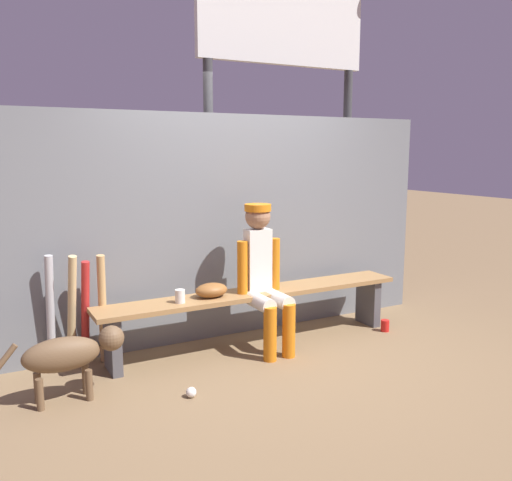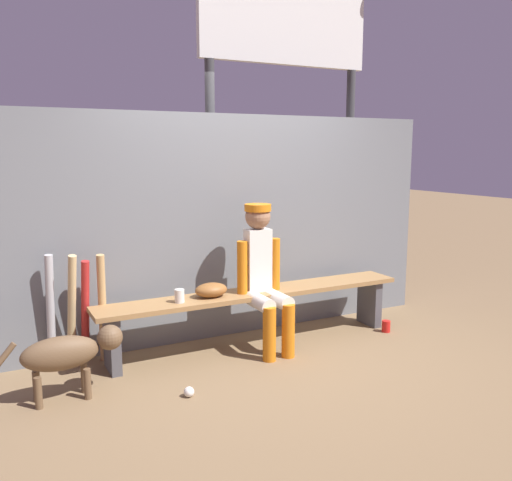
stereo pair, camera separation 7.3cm
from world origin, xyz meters
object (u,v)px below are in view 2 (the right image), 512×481
Objects in this scene: player_seated at (264,271)px; bat_aluminum_red at (85,312)px; dog at (69,353)px; bat_wood_natural at (72,311)px; bat_wood_tan at (102,309)px; cup_on_ground at (386,326)px; baseball at (189,392)px; cup_on_bench at (179,296)px; baseball_glove at (211,290)px; bat_aluminum_silver at (51,312)px; scoreboard at (290,68)px; dugout_bench at (256,302)px.

player_seated is 1.50m from bat_aluminum_red.
bat_wood_natural is at bearing 78.79° from dog.
cup_on_ground is at bearing -10.39° from bat_wood_tan.
bat_wood_tan is 0.97× the size of bat_wood_natural.
bat_aluminum_red is 0.64m from dog.
cup_on_bench is (0.18, 0.67, 0.51)m from baseball.
baseball_glove reaches higher than cup_on_ground.
cup_on_ground is at bearing -10.46° from bat_aluminum_silver.
bat_aluminum_silver is 0.25× the size of scoreboard.
cup_on_bench is at bearing -176.71° from dugout_bench.
bat_wood_tan is 1.08m from baseball.
dog is at bearing -161.07° from cup_on_bench.
bat_wood_natural is 1.02× the size of bat_aluminum_silver.
baseball_glove is 1.12m from bat_wood_natural.
baseball_glove is at bearing 180.00° from dugout_bench.
bat_aluminum_silver is at bearing 93.30° from dog.
bat_wood_natural reaches higher than bat_aluminum_silver.
scoreboard is at bearing 21.22° from bat_aluminum_red.
bat_wood_natural reaches higher than bat_aluminum_red.
baseball is at bearing -146.74° from player_seated.
cup_on_bench is (0.80, -0.26, 0.08)m from bat_wood_natural.
dugout_bench is 3.02× the size of bat_wood_natural.
dugout_bench is 2.72m from scoreboard.
baseball_glove is at bearing -140.84° from scoreboard.
bat_aluminum_silver is at bearing 169.11° from bat_wood_tan.
dugout_bench is 0.46m from baseball_glove.
bat_wood_tan is (-0.86, 0.21, -0.10)m from baseball_glove.
player_seated is at bearing -128.04° from scoreboard.
cup_on_bench is (0.70, -0.28, 0.12)m from bat_aluminum_red.
baseball_glove is 3.78× the size of baseball.
dog is (-1.64, -0.36, -0.05)m from dugout_bench.
bat_aluminum_silver reaches higher than dog.
dog is at bearing -86.70° from bat_aluminum_silver.
baseball_glove reaches higher than dugout_bench.
player_seated is 0.34× the size of scoreboard.
player_seated reaches higher than dugout_bench.
cup_on_bench is (-0.72, -0.04, 0.16)m from dugout_bench.
dugout_bench is 25.76× the size of cup_on_bench.
cup_on_bench is (-0.74, 0.07, -0.14)m from player_seated.
bat_wood_natural is (-1.10, 0.22, -0.09)m from baseball_glove.
dog is at bearing -167.73° from dugout_bench.
cup_on_bench is at bearing -23.53° from bat_wood_tan.
bat_aluminum_silver is at bearing -161.44° from scoreboard.
dugout_bench is 1.31m from bat_wood_tan.
cup_on_ground is at bearing -10.56° from bat_aluminum_red.
bat_aluminum_silver is 1.10× the size of dog.
bat_wood_tan is at bearing 170.92° from dugout_bench.
bat_wood_tan is 12.28× the size of baseball.
baseball_glove is at bearing -12.64° from bat_aluminum_silver.
player_seated is 1.36m from bat_wood_tan.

